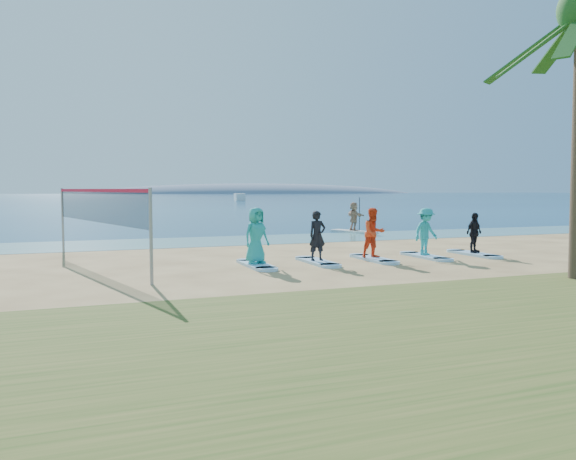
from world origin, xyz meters
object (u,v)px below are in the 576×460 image
object	(u,v)px
paddleboard	(354,232)
paddleboarder	(354,216)
student_2	(374,233)
student_4	(474,233)
boat_offshore_b	(240,201)
surfboard_1	(317,262)
surfboard_0	(256,265)
surfboard_4	(474,254)
student_3	(426,232)
volleyball_net	(97,206)
surfboard_3	(425,256)
surfboard_2	(373,259)
student_0	(256,235)
student_1	(317,236)

from	to	relation	value
paddleboard	paddleboarder	world-z (taller)	paddleboarder
student_2	student_4	distance (m)	4.27
boat_offshore_b	surfboard_1	distance (m)	104.17
surfboard_0	student_2	xyz separation A→B (m)	(4.27, -0.00, 0.91)
student_2	surfboard_4	distance (m)	4.36
surfboard_1	student_4	world-z (taller)	student_4
paddleboarder	student_3	size ratio (longest dim) A/B	0.95
volleyball_net	student_2	bearing A→B (deg)	-12.68
paddleboard	student_3	xyz separation A→B (m)	(-3.02, -11.27, 0.88)
student_3	surfboard_3	bearing A→B (deg)	74.98
student_2	surfboard_4	size ratio (longest dim) A/B	0.78
paddleboard	surfboard_2	xyz separation A→B (m)	(-5.15, -11.27, -0.01)
paddleboard	student_2	world-z (taller)	student_2
paddleboarder	surfboard_3	bearing A→B (deg)	159.70
paddleboard	surfboard_4	xyz separation A→B (m)	(-0.88, -11.27, -0.01)
surfboard_1	student_3	distance (m)	4.36
surfboard_3	surfboard_1	bearing A→B (deg)	180.00
surfboard_0	student_0	world-z (taller)	student_0
student_0	paddleboard	bearing A→B (deg)	30.97
surfboard_0	student_4	bearing A→B (deg)	-0.00
volleyball_net	student_4	distance (m)	13.43
paddleboard	student_0	distance (m)	14.72
boat_offshore_b	student_4	distance (m)	102.74
student_0	surfboard_2	bearing A→B (deg)	-19.15
paddleboarder	surfboard_2	size ratio (longest dim) A/B	0.73
surfboard_2	surfboard_0	bearing A→B (deg)	180.00
surfboard_1	student_3	size ratio (longest dim) A/B	1.30
student_0	surfboard_4	bearing A→B (deg)	-19.15
volleyball_net	surfboard_1	distance (m)	7.36
student_2	student_3	size ratio (longest dim) A/B	1.02
student_0	student_2	bearing A→B (deg)	-19.15
student_3	surfboard_4	bearing A→B (deg)	-15.02
surfboard_0	surfboard_4	bearing A→B (deg)	0.00
student_1	student_2	size ratio (longest dim) A/B	0.96
boat_offshore_b	student_2	xyz separation A→B (m)	(-24.23, -100.78, 0.95)
surfboard_1	student_1	xyz separation A→B (m)	(0.00, -0.00, 0.87)
student_0	surfboard_2	distance (m)	4.37
paddleboard	surfboard_1	bearing A→B (deg)	-143.65
surfboard_0	surfboard_4	xyz separation A→B (m)	(8.54, 0.00, 0.00)
paddleboarder	student_1	bearing A→B (deg)	141.81
paddleboard	student_0	size ratio (longest dim) A/B	1.67
surfboard_2	student_2	distance (m)	0.91
volleyball_net	surfboard_2	xyz separation A→B (m)	(8.96, -2.02, -1.86)
student_3	surfboard_1	bearing A→B (deg)	164.98
surfboard_2	surfboard_4	bearing A→B (deg)	0.00
paddleboarder	student_4	distance (m)	11.31
surfboard_2	surfboard_4	xyz separation A→B (m)	(4.27, 0.00, 0.00)
surfboard_2	student_4	world-z (taller)	student_4
student_4	volleyball_net	bearing A→B (deg)	152.76
surfboard_1	surfboard_2	world-z (taller)	same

